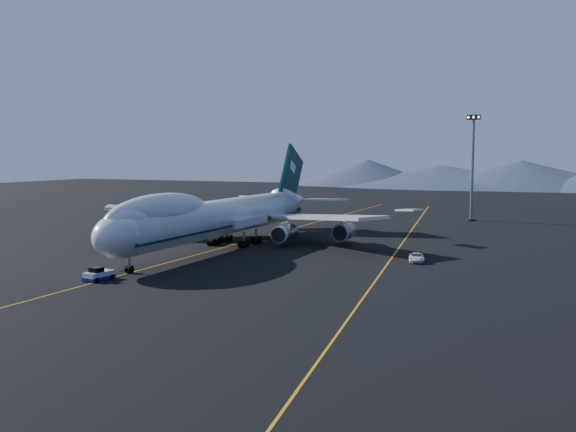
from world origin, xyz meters
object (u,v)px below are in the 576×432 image
at_px(boeing_747, 220,216).
at_px(pushback_tug, 99,276).
at_px(service_van, 416,257).
at_px(floodlight_mast, 472,167).

relative_size(boeing_747, pushback_tug, 16.47).
distance_m(pushback_tug, service_van, 48.23).
height_order(boeing_747, service_van, boeing_747).
bearing_deg(floodlight_mast, boeing_747, -117.37).
bearing_deg(pushback_tug, boeing_747, 94.23).
bearing_deg(service_van, boeing_747, 165.01).
bearing_deg(boeing_747, service_van, -0.98).
height_order(boeing_747, pushback_tug, boeing_747).
bearing_deg(boeing_747, floodlight_mast, 62.63).
xyz_separation_m(service_van, floodlight_mast, (-0.71, 68.23, 12.90)).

